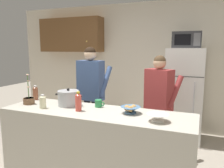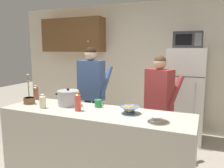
{
  "view_description": "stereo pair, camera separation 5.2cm",
  "coord_description": "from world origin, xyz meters",
  "px_view_note": "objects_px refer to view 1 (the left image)",
  "views": [
    {
      "loc": [
        1.17,
        -2.35,
        1.66
      ],
      "look_at": [
        0.0,
        0.55,
        1.17
      ],
      "focal_mm": 35.9,
      "sensor_mm": 36.0,
      "label": 1
    },
    {
      "loc": [
        1.22,
        -2.33,
        1.66
      ],
      "look_at": [
        0.0,
        0.55,
        1.17
      ],
      "focal_mm": 35.9,
      "sensor_mm": 36.0,
      "label": 2
    }
  ],
  "objects_px": {
    "bread_bowl": "(130,109)",
    "empty_bowl": "(158,117)",
    "bottle_mid_counter": "(35,93)",
    "cooking_pot": "(68,98)",
    "refrigerator": "(184,95)",
    "bottle_near_edge": "(78,102)",
    "bottle_far_corner": "(43,102)",
    "person_by_sink": "(159,96)",
    "potted_orchid": "(29,100)",
    "microwave": "(187,40)",
    "coffee_mug": "(99,103)",
    "person_near_pot": "(91,86)"
  },
  "relations": [
    {
      "from": "empty_bowl",
      "to": "cooking_pot",
      "type": "bearing_deg",
      "value": 169.91
    },
    {
      "from": "microwave",
      "to": "person_by_sink",
      "type": "relative_size",
      "value": 0.31
    },
    {
      "from": "microwave",
      "to": "person_near_pot",
      "type": "distance_m",
      "value": 1.85
    },
    {
      "from": "refrigerator",
      "to": "potted_orchid",
      "type": "distance_m",
      "value": 2.66
    },
    {
      "from": "bread_bowl",
      "to": "empty_bowl",
      "type": "distance_m",
      "value": 0.39
    },
    {
      "from": "person_by_sink",
      "to": "bottle_mid_counter",
      "type": "xyz_separation_m",
      "value": [
        -1.68,
        -0.7,
        0.05
      ]
    },
    {
      "from": "person_by_sink",
      "to": "bread_bowl",
      "type": "relative_size",
      "value": 6.64
    },
    {
      "from": "bottle_near_edge",
      "to": "bottle_far_corner",
      "type": "xyz_separation_m",
      "value": [
        -0.48,
        -0.06,
        -0.03
      ]
    },
    {
      "from": "microwave",
      "to": "bottle_far_corner",
      "type": "height_order",
      "value": "microwave"
    },
    {
      "from": "person_by_sink",
      "to": "refrigerator",
      "type": "bearing_deg",
      "value": 72.37
    },
    {
      "from": "coffee_mug",
      "to": "empty_bowl",
      "type": "bearing_deg",
      "value": -19.88
    },
    {
      "from": "empty_bowl",
      "to": "refrigerator",
      "type": "bearing_deg",
      "value": 86.41
    },
    {
      "from": "empty_bowl",
      "to": "bottle_near_edge",
      "type": "height_order",
      "value": "bottle_near_edge"
    },
    {
      "from": "microwave",
      "to": "bread_bowl",
      "type": "xyz_separation_m",
      "value": [
        -0.47,
        -1.76,
        -0.84
      ]
    },
    {
      "from": "microwave",
      "to": "bottle_mid_counter",
      "type": "xyz_separation_m",
      "value": [
        -1.98,
        -1.61,
        -0.79
      ]
    },
    {
      "from": "bread_bowl",
      "to": "cooking_pot",
      "type": "bearing_deg",
      "value": 177.22
    },
    {
      "from": "bottle_near_edge",
      "to": "bottle_mid_counter",
      "type": "relative_size",
      "value": 1.12
    },
    {
      "from": "refrigerator",
      "to": "bread_bowl",
      "type": "bearing_deg",
      "value": -104.77
    },
    {
      "from": "bottle_mid_counter",
      "to": "cooking_pot",
      "type": "bearing_deg",
      "value": -10.03
    },
    {
      "from": "microwave",
      "to": "person_near_pot",
      "type": "height_order",
      "value": "microwave"
    },
    {
      "from": "person_by_sink",
      "to": "coffee_mug",
      "type": "height_order",
      "value": "person_by_sink"
    },
    {
      "from": "person_by_sink",
      "to": "microwave",
      "type": "bearing_deg",
      "value": 71.97
    },
    {
      "from": "bread_bowl",
      "to": "bottle_mid_counter",
      "type": "height_order",
      "value": "bottle_mid_counter"
    },
    {
      "from": "bottle_far_corner",
      "to": "empty_bowl",
      "type": "bearing_deg",
      "value": 0.82
    },
    {
      "from": "cooking_pot",
      "to": "bottle_mid_counter",
      "type": "xyz_separation_m",
      "value": [
        -0.64,
        0.11,
        0.0
      ]
    },
    {
      "from": "bottle_far_corner",
      "to": "refrigerator",
      "type": "bearing_deg",
      "value": 51.67
    },
    {
      "from": "person_near_pot",
      "to": "cooking_pot",
      "type": "xyz_separation_m",
      "value": [
        0.08,
        -0.8,
        -0.04
      ]
    },
    {
      "from": "refrigerator",
      "to": "microwave",
      "type": "height_order",
      "value": "microwave"
    },
    {
      "from": "microwave",
      "to": "coffee_mug",
      "type": "height_order",
      "value": "microwave"
    },
    {
      "from": "person_near_pot",
      "to": "empty_bowl",
      "type": "relative_size",
      "value": 7.32
    },
    {
      "from": "microwave",
      "to": "person_by_sink",
      "type": "distance_m",
      "value": 1.27
    },
    {
      "from": "cooking_pot",
      "to": "empty_bowl",
      "type": "relative_size",
      "value": 1.7
    },
    {
      "from": "refrigerator",
      "to": "potted_orchid",
      "type": "bearing_deg",
      "value": -135.18
    },
    {
      "from": "coffee_mug",
      "to": "bottle_near_edge",
      "type": "bearing_deg",
      "value": -120.37
    },
    {
      "from": "person_by_sink",
      "to": "empty_bowl",
      "type": "height_order",
      "value": "person_by_sink"
    },
    {
      "from": "person_by_sink",
      "to": "bottle_near_edge",
      "type": "distance_m",
      "value": 1.26
    },
    {
      "from": "person_near_pot",
      "to": "coffee_mug",
      "type": "height_order",
      "value": "person_near_pot"
    },
    {
      "from": "refrigerator",
      "to": "person_by_sink",
      "type": "height_order",
      "value": "refrigerator"
    },
    {
      "from": "bread_bowl",
      "to": "bottle_near_edge",
      "type": "relative_size",
      "value": 1.0
    },
    {
      "from": "bread_bowl",
      "to": "refrigerator",
      "type": "bearing_deg",
      "value": 75.23
    },
    {
      "from": "bottle_near_edge",
      "to": "potted_orchid",
      "type": "relative_size",
      "value": 0.57
    },
    {
      "from": "microwave",
      "to": "bread_bowl",
      "type": "height_order",
      "value": "microwave"
    },
    {
      "from": "person_by_sink",
      "to": "cooking_pot",
      "type": "xyz_separation_m",
      "value": [
        -1.04,
        -0.81,
        0.05
      ]
    },
    {
      "from": "bottle_far_corner",
      "to": "person_near_pot",
      "type": "bearing_deg",
      "value": 81.86
    },
    {
      "from": "person_near_pot",
      "to": "bottle_far_corner",
      "type": "xyz_separation_m",
      "value": [
        -0.15,
        -1.03,
        -0.06
      ]
    },
    {
      "from": "bottle_mid_counter",
      "to": "bottle_far_corner",
      "type": "xyz_separation_m",
      "value": [
        0.42,
        -0.35,
        -0.02
      ]
    },
    {
      "from": "microwave",
      "to": "bottle_far_corner",
      "type": "distance_m",
      "value": 2.63
    },
    {
      "from": "refrigerator",
      "to": "coffee_mug",
      "type": "height_order",
      "value": "refrigerator"
    },
    {
      "from": "potted_orchid",
      "to": "cooking_pot",
      "type": "bearing_deg",
      "value": 13.46
    },
    {
      "from": "cooking_pot",
      "to": "potted_orchid",
      "type": "distance_m",
      "value": 0.56
    }
  ]
}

